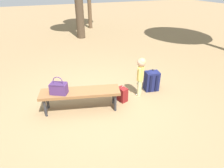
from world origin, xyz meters
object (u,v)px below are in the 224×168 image
object	(u,v)px
park_bench	(80,93)
backpack_small	(122,93)
handbag	(59,88)
child_standing	(141,71)
backpack_large	(152,80)

from	to	relation	value
park_bench	backpack_small	xyz separation A→B (m)	(0.94, -0.02, -0.21)
handbag	child_standing	distance (m)	1.81
handbag	backpack_small	bearing A→B (deg)	-3.23
backpack_large	backpack_small	xyz separation A→B (m)	(-0.87, -0.18, -0.09)
handbag	park_bench	bearing A→B (deg)	-8.05
backpack_large	park_bench	bearing A→B (deg)	-174.97
backpack_small	child_standing	bearing A→B (deg)	8.29
backpack_large	backpack_small	distance (m)	0.89
backpack_small	park_bench	bearing A→B (deg)	178.83
child_standing	backpack_large	xyz separation A→B (m)	(0.39, 0.11, -0.34)
backpack_large	backpack_small	bearing A→B (deg)	-168.42
handbag	backpack_small	distance (m)	1.39
park_bench	child_standing	size ratio (longest dim) A/B	1.78
park_bench	handbag	world-z (taller)	handbag
child_standing	backpack_small	xyz separation A→B (m)	(-0.48, -0.07, -0.43)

